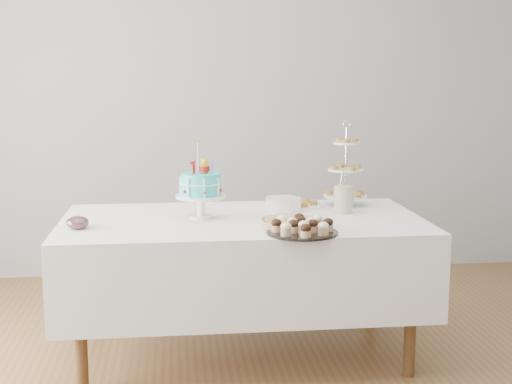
{
  "coord_description": "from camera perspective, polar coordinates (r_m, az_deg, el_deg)",
  "views": [
    {
      "loc": [
        -0.35,
        -3.41,
        1.53
      ],
      "look_at": [
        0.07,
        0.3,
        0.91
      ],
      "focal_mm": 50.0,
      "sensor_mm": 36.0,
      "label": 1
    }
  ],
  "objects": [
    {
      "name": "walls",
      "position": [
        3.44,
        -0.64,
        6.39
      ],
      "size": [
        5.04,
        4.04,
        2.7
      ],
      "color": "#949699",
      "rests_on": "floor"
    },
    {
      "name": "pastry_plate",
      "position": [
        4.14,
        3.63,
        -0.96
      ],
      "size": [
        0.25,
        0.25,
        0.04
      ],
      "color": "white",
      "rests_on": "table"
    },
    {
      "name": "plate_stack",
      "position": [
        3.99,
        2.2,
        -1.0
      ],
      "size": [
        0.2,
        0.2,
        0.08
      ],
      "color": "white",
      "rests_on": "table"
    },
    {
      "name": "pie",
      "position": [
        3.57,
        2.72,
        -2.46
      ],
      "size": [
        0.3,
        0.3,
        0.05
      ],
      "color": "tan",
      "rests_on": "table"
    },
    {
      "name": "tiered_stand",
      "position": [
        4.18,
        7.21,
        1.74
      ],
      "size": [
        0.26,
        0.26,
        0.5
      ],
      "color": "silver",
      "rests_on": "table"
    },
    {
      "name": "jam_bowl_b",
      "position": [
        3.65,
        -14.08,
        -2.4
      ],
      "size": [
        0.11,
        0.11,
        0.07
      ],
      "color": "silver",
      "rests_on": "table"
    },
    {
      "name": "floor",
      "position": [
        3.76,
        -0.6,
        -14.63
      ],
      "size": [
        5.0,
        5.0,
        0.0
      ],
      "primitive_type": "plane",
      "color": "brown",
      "rests_on": "ground"
    },
    {
      "name": "utensil_pitcher",
      "position": [
        3.97,
        6.99,
        -0.5
      ],
      "size": [
        0.11,
        0.1,
        0.23
      ],
      "rotation": [
        0.0,
        0.0,
        -0.28
      ],
      "color": "beige",
      "rests_on": "table"
    },
    {
      "name": "cupcake_tray",
      "position": [
        3.45,
        3.72,
        -2.72
      ],
      "size": [
        0.35,
        0.35,
        0.08
      ],
      "color": "black",
      "rests_on": "table"
    },
    {
      "name": "birthday_cake",
      "position": [
        3.8,
        -4.41,
        -0.43
      ],
      "size": [
        0.27,
        0.27,
        0.41
      ],
      "rotation": [
        0.0,
        0.0,
        0.13
      ],
      "color": "white",
      "rests_on": "table"
    },
    {
      "name": "table",
      "position": [
        3.86,
        -1.08,
        -5.42
      ],
      "size": [
        1.92,
        1.02,
        0.77
      ],
      "color": "white",
      "rests_on": "floor"
    },
    {
      "name": "jam_bowl_a",
      "position": [
        3.69,
        -14.0,
        -2.34
      ],
      "size": [
        0.1,
        0.1,
        0.06
      ],
      "color": "silver",
      "rests_on": "table"
    }
  ]
}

